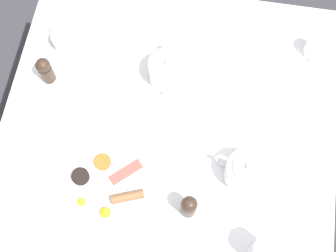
# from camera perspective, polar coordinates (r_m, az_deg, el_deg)

# --- Properties ---
(ground_plane) EXTENTS (8.00, 8.00, 0.00)m
(ground_plane) POSITION_cam_1_polar(r_m,az_deg,el_deg) (2.14, 0.00, -7.11)
(ground_plane) COLOR #333338
(table) EXTENTS (1.05, 1.05, 0.70)m
(table) POSITION_cam_1_polar(r_m,az_deg,el_deg) (1.52, 0.00, -1.14)
(table) COLOR white
(table) RESTS_ON ground_plane
(breakfast_plate) EXTENTS (0.30, 0.30, 0.04)m
(breakfast_plate) POSITION_cam_1_polar(r_m,az_deg,el_deg) (1.41, -7.73, -7.56)
(breakfast_plate) COLOR white
(breakfast_plate) RESTS_ON table
(teapot_near) EXTENTS (0.12, 0.19, 0.11)m
(teapot_near) POSITION_cam_1_polar(r_m,az_deg,el_deg) (1.39, 9.42, -5.51)
(teapot_near) COLOR white
(teapot_near) RESTS_ON table
(teapot_far) EXTENTS (0.20, 0.12, 0.11)m
(teapot_far) POSITION_cam_1_polar(r_m,az_deg,el_deg) (1.50, -0.05, 6.85)
(teapot_far) COLOR white
(teapot_far) RESTS_ON table
(teacup_with_saucer_left) EXTENTS (0.14, 0.14, 0.06)m
(teacup_with_saucer_left) POSITION_cam_1_polar(r_m,az_deg,el_deg) (1.61, -12.27, 10.18)
(teacup_with_saucer_left) COLOR white
(teacup_with_saucer_left) RESTS_ON table
(water_glass_tall) EXTENTS (0.07, 0.07, 0.12)m
(water_glass_tall) POSITION_cam_1_polar(r_m,az_deg,el_deg) (1.34, 11.47, -14.87)
(water_glass_tall) COLOR white
(water_glass_tall) RESTS_ON table
(creamer_jug) EXTENTS (0.08, 0.06, 0.07)m
(creamer_jug) POSITION_cam_1_polar(r_m,az_deg,el_deg) (1.63, 17.35, 9.21)
(creamer_jug) COLOR white
(creamer_jug) RESTS_ON table
(pepper_grinder) EXTENTS (0.05, 0.05, 0.11)m
(pepper_grinder) POSITION_cam_1_polar(r_m,az_deg,el_deg) (1.34, 2.56, -9.76)
(pepper_grinder) COLOR #38281E
(pepper_grinder) RESTS_ON table
(salt_grinder) EXTENTS (0.05, 0.05, 0.11)m
(salt_grinder) POSITION_cam_1_polar(r_m,az_deg,el_deg) (1.54, -14.74, 6.64)
(salt_grinder) COLOR #38281E
(salt_grinder) RESTS_ON table
(napkin_folded) EXTENTS (0.16, 0.16, 0.01)m
(napkin_folded) POSITION_cam_1_polar(r_m,az_deg,el_deg) (1.54, 14.60, 2.29)
(napkin_folded) COLOR white
(napkin_folded) RESTS_ON table
(fork_by_plate) EXTENTS (0.17, 0.11, 0.00)m
(fork_by_plate) POSITION_cam_1_polar(r_m,az_deg,el_deg) (1.57, 8.40, 7.04)
(fork_by_plate) COLOR silver
(fork_by_plate) RESTS_ON table
(knife_by_plate) EXTENTS (0.07, 0.20, 0.00)m
(knife_by_plate) POSITION_cam_1_polar(r_m,az_deg,el_deg) (1.67, -4.42, 13.38)
(knife_by_plate) COLOR silver
(knife_by_plate) RESTS_ON table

